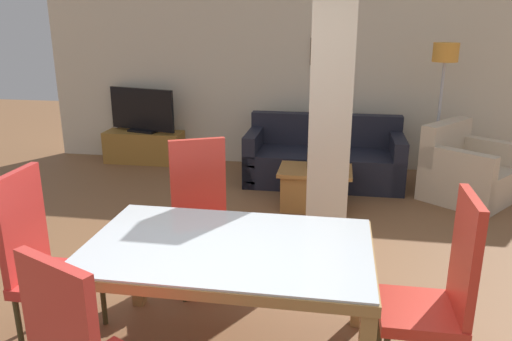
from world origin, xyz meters
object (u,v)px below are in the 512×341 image
Objects in this scene: floor_lamp at (444,68)px; armchair at (466,174)px; tv_screen at (142,111)px; dining_chair_head_left at (42,256)px; sofa at (324,160)px; tv_stand at (144,147)px; dining_chair_head_right at (440,289)px; bottle at (311,160)px; dining_table at (229,267)px; coffee_table at (315,188)px; dining_chair_far_left at (201,212)px.

armchair is at bearing -56.59° from floor_lamp.
dining_chair_head_left is at bearing 118.33° from tv_screen.
sofa is at bearing -176.69° from floor_lamp.
tv_stand is at bearing -63.07° from armchair.
dining_chair_head_left is 1.00× the size of dining_chair_head_right.
tv_screen is at bearing 151.08° from bottle.
dining_chair_head_right reaches higher than dining_table.
bottle is at bearing -35.16° from armchair.
sofa is 2.70m from tv_screen.
sofa is 1.11× the size of floor_lamp.
tv_stand is at bearing 174.08° from floor_lamp.
dining_chair_head_left reaches higher than coffee_table.
dining_chair_head_left is 0.59× the size of sofa.
sofa is 1.91× the size of tv_screen.
armchair is at bearing -176.09° from tv_screen.
bottle is at bearing 166.25° from tv_screen.
tv_screen reaches higher than sofa.
dining_table is 2.73m from bottle.
dining_table is at bearing 90.00° from dining_chair_head_right.
dining_chair_head_left reaches higher than sofa.
armchair is at bearing -15.32° from dining_chair_head_right.
sofa is (1.66, 3.59, -0.30)m from dining_chair_head_left.
dining_table is 6.90× the size of bottle.
dining_chair_far_left is at bearing 114.97° from dining_table.
dining_chair_head_right is 2.82m from coffee_table.
sofa is (-0.77, 3.59, -0.30)m from dining_chair_head_right.
coffee_table is at bearing 17.27° from dining_chair_head_right.
tv_screen is at bearing -166.84° from dining_chair_head_left.
dining_chair_head_left is at bearing -7.52° from armchair.
dining_chair_far_left is 3.66m from floor_lamp.
floor_lamp is (0.60, 3.67, 0.88)m from dining_chair_head_right.
armchair is 4.98× the size of bottle.
dining_table reaches higher than tv_stand.
bottle is (-0.12, -0.89, 0.25)m from sofa.
dining_chair_far_left reaches higher than sofa.
tv_stand is (-1.75, 3.18, -0.37)m from dining_chair_far_left.
armchair is 1.81m from coffee_table.
dining_chair_head_right is 3.37m from armchair.
coffee_table is 2.92m from tv_stand.
dining_chair_head_right is 0.59× the size of sofa.
tv_screen is (-1.75, 3.18, 0.17)m from dining_chair_far_left.
dining_chair_far_left reaches higher than coffee_table.
dining_chair_head_left is 2.43m from dining_chair_head_right.
tv_stand is (-2.62, 0.49, -0.06)m from sofa.
bottle is (0.33, 2.71, -0.08)m from dining_table.
tv_stand is 1.10× the size of tv_screen.
dining_table reaches higher than coffee_table.
bottle is at bearing -137.44° from dining_chair_far_left.
sofa is 1.81m from floor_lamp.
floor_lamp is at bearing -170.75° from tv_screen.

